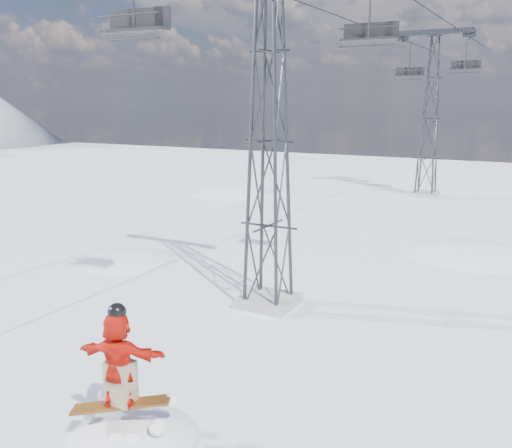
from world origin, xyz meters
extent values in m
plane|color=white|center=(0.00, 0.00, 0.00)|extent=(120.00, 120.00, 0.00)
sphere|color=white|center=(-7.00, 10.00, -7.65)|extent=(16.00, 16.00, 16.00)
sphere|color=white|center=(6.00, 18.00, -9.50)|extent=(20.00, 20.00, 20.00)
sphere|color=white|center=(-12.00, 28.00, -10.40)|extent=(22.00, 22.00, 22.00)
cube|color=#999999|center=(0.80, 8.00, 0.15)|extent=(1.80, 1.80, 0.30)
cube|color=#999999|center=(0.80, 33.00, 0.15)|extent=(1.80, 1.80, 0.30)
cube|color=#2D3035|center=(0.80, 33.00, 11.25)|extent=(5.00, 0.35, 0.35)
cube|color=#2D3035|center=(-1.40, 33.00, 11.05)|extent=(0.80, 0.25, 0.50)
cube|color=#2D3035|center=(3.00, 33.00, 11.05)|extent=(0.80, 0.25, 0.50)
cylinder|color=black|center=(-1.40, 19.50, 10.85)|extent=(0.06, 51.00, 0.06)
cylinder|color=black|center=(3.00, 19.50, 10.85)|extent=(0.06, 51.00, 0.06)
cube|color=#B36017|center=(1.77, -0.45, 0.86)|extent=(1.97, 1.19, 0.34)
imported|color=red|center=(1.77, -0.45, 1.85)|extent=(1.89, 1.03, 1.94)
cube|color=#947D5B|center=(1.77, -0.45, 1.32)|extent=(0.63, 0.54, 0.89)
sphere|color=black|center=(1.77, -0.45, 2.80)|extent=(0.36, 0.36, 0.36)
cube|color=black|center=(-1.40, 4.33, 8.61)|extent=(2.04, 0.46, 0.08)
cube|color=black|center=(-1.40, 4.55, 8.91)|extent=(2.04, 0.06, 0.56)
cylinder|color=black|center=(-1.40, 4.07, 8.35)|extent=(2.04, 0.06, 0.06)
cylinder|color=black|center=(-1.40, 4.02, 8.96)|extent=(2.04, 0.05, 0.05)
cylinder|color=black|center=(3.00, 11.00, 9.81)|extent=(0.08, 0.08, 2.08)
cube|color=black|center=(3.00, 11.00, 8.77)|extent=(1.89, 0.43, 0.08)
cube|color=black|center=(3.00, 11.20, 9.05)|extent=(1.89, 0.06, 0.52)
cylinder|color=black|center=(3.00, 10.76, 8.53)|extent=(1.89, 0.06, 0.06)
cylinder|color=black|center=(3.00, 10.71, 9.10)|extent=(1.89, 0.05, 0.05)
cylinder|color=black|center=(-1.40, 35.51, 9.69)|extent=(0.08, 0.08, 2.32)
cube|color=black|center=(-1.40, 35.51, 8.53)|extent=(2.11, 0.48, 0.08)
cube|color=black|center=(-1.40, 35.75, 8.84)|extent=(2.11, 0.06, 0.58)
cylinder|color=black|center=(-1.40, 35.25, 8.26)|extent=(2.11, 0.06, 0.06)
cylinder|color=black|center=(-1.40, 35.20, 8.90)|extent=(2.11, 0.05, 0.05)
cylinder|color=black|center=(3.00, 32.34, 9.80)|extent=(0.08, 0.08, 2.09)
cube|color=black|center=(3.00, 32.34, 8.76)|extent=(1.90, 0.43, 0.08)
cube|color=black|center=(3.00, 32.55, 9.04)|extent=(1.90, 0.06, 0.52)
cylinder|color=black|center=(3.00, 32.10, 8.52)|extent=(1.90, 0.06, 0.06)
cylinder|color=black|center=(3.00, 32.05, 9.09)|extent=(1.90, 0.05, 0.05)
camera|label=1|loc=(8.96, -8.29, 6.80)|focal=40.00mm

